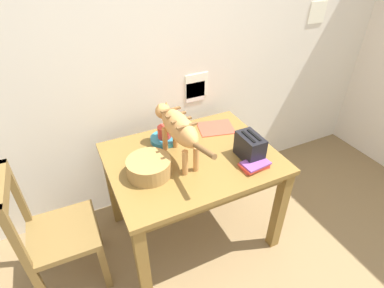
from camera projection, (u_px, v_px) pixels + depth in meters
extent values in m
cube|color=silver|center=(160.00, 55.00, 2.20)|extent=(4.79, 0.10, 2.50)
cube|color=white|center=(318.00, 12.00, 2.55)|extent=(0.18, 0.01, 0.18)
cube|color=white|center=(195.00, 92.00, 2.43)|extent=(0.16, 0.01, 0.16)
cube|color=white|center=(197.00, 86.00, 2.41)|extent=(0.20, 0.01, 0.20)
cube|color=olive|center=(192.00, 158.00, 2.04)|extent=(1.11, 0.86, 0.03)
cube|color=brown|center=(192.00, 164.00, 2.07)|extent=(1.03, 0.78, 0.07)
cube|color=olive|center=(143.00, 266.00, 1.80)|extent=(0.07, 0.07, 0.71)
cube|color=olive|center=(279.00, 211.00, 2.15)|extent=(0.07, 0.07, 0.71)
cube|color=olive|center=(113.00, 187.00, 2.36)|extent=(0.07, 0.07, 0.71)
cube|color=olive|center=(224.00, 153.00, 2.71)|extent=(0.07, 0.07, 0.71)
ellipsoid|color=tan|center=(179.00, 127.00, 1.86)|extent=(0.16, 0.42, 0.17)
cube|color=brown|center=(187.00, 126.00, 1.75)|extent=(0.13, 0.03, 0.01)
cube|color=brown|center=(181.00, 120.00, 1.80)|extent=(0.13, 0.03, 0.01)
cube|color=brown|center=(176.00, 115.00, 1.85)|extent=(0.13, 0.03, 0.01)
cube|color=brown|center=(171.00, 110.00, 1.90)|extent=(0.13, 0.03, 0.01)
cylinder|color=tan|center=(165.00, 139.00, 2.04)|extent=(0.04, 0.04, 0.17)
cylinder|color=tan|center=(175.00, 136.00, 2.07)|extent=(0.04, 0.04, 0.17)
cylinder|color=tan|center=(185.00, 163.00, 1.83)|extent=(0.04, 0.04, 0.17)
cylinder|color=tan|center=(196.00, 159.00, 1.86)|extent=(0.04, 0.04, 0.17)
sphere|color=tan|center=(163.00, 111.00, 2.04)|extent=(0.10, 0.10, 0.10)
cone|color=tan|center=(159.00, 106.00, 2.00)|extent=(0.04, 0.04, 0.04)
cone|color=tan|center=(166.00, 104.00, 2.03)|extent=(0.04, 0.04, 0.04)
cylinder|color=brown|center=(204.00, 151.00, 1.63)|extent=(0.04, 0.21, 0.08)
cylinder|color=teal|center=(165.00, 139.00, 2.17)|extent=(0.20, 0.20, 0.03)
cylinder|color=red|center=(164.00, 132.00, 2.14)|extent=(0.09, 0.09, 0.09)
torus|color=red|center=(172.00, 130.00, 2.15)|extent=(0.06, 0.01, 0.06)
cube|color=#E64935|center=(216.00, 128.00, 2.32)|extent=(0.30, 0.27, 0.01)
cube|color=red|center=(254.00, 166.00, 1.93)|extent=(0.17, 0.12, 0.01)
cube|color=red|center=(254.00, 165.00, 1.92)|extent=(0.18, 0.13, 0.01)
cube|color=#8A459C|center=(256.00, 163.00, 1.91)|extent=(0.18, 0.13, 0.01)
cylinder|color=#A87F43|center=(149.00, 167.00, 1.85)|extent=(0.27, 0.27, 0.11)
cylinder|color=#4B391E|center=(149.00, 166.00, 1.85)|extent=(0.22, 0.22, 0.09)
cube|color=black|center=(250.00, 147.00, 1.97)|extent=(0.12, 0.20, 0.17)
cube|color=black|center=(248.00, 137.00, 1.91)|extent=(0.02, 0.14, 0.01)
cube|color=black|center=(254.00, 135.00, 1.93)|extent=(0.02, 0.14, 0.01)
cube|color=brown|center=(63.00, 233.00, 1.90)|extent=(0.43, 0.43, 0.04)
cube|color=brown|center=(3.00, 188.00, 1.58)|extent=(0.05, 0.42, 0.08)
cube|color=brown|center=(17.00, 192.00, 1.83)|extent=(0.04, 0.04, 0.48)
cube|color=brown|center=(15.00, 240.00, 1.55)|extent=(0.04, 0.04, 0.48)
cube|color=brown|center=(95.00, 225.00, 2.24)|extent=(0.04, 0.04, 0.41)
cube|color=brown|center=(105.00, 268.00, 1.96)|extent=(0.04, 0.04, 0.41)
cube|color=brown|center=(40.00, 243.00, 2.11)|extent=(0.04, 0.04, 0.41)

